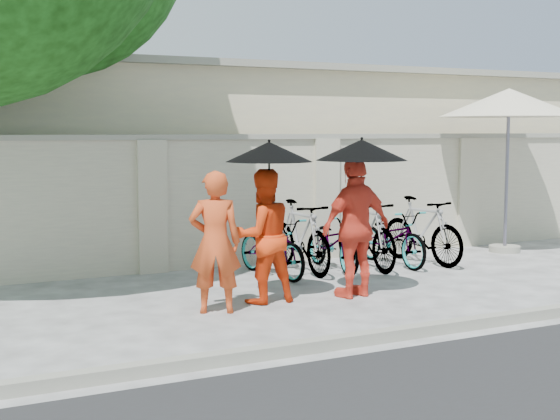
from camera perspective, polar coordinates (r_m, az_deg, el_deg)
name	(u,v)px	position (r m, az deg, el deg)	size (l,w,h in m)	color
ground	(308,307)	(9.56, 2.07, -7.11)	(80.00, 80.00, 0.00)	#BCBCBC
kerb	(388,335)	(8.14, 7.89, -9.05)	(40.00, 0.16, 0.12)	gray
compound_wall	(268,201)	(12.67, -0.88, 0.69)	(20.00, 0.30, 2.00)	beige
building_behind	(233,156)	(16.50, -3.49, 3.98)	(14.00, 6.00, 3.20)	beige
monk_left	(215,242)	(9.16, -4.78, -2.35)	(0.61, 0.40, 1.68)	#CE451C
monk_center	(263,236)	(9.67, -1.27, -1.92)	(0.81, 0.63, 1.67)	red
parasol_center	(269,152)	(9.54, -0.80, 4.28)	(1.07, 1.07, 1.06)	black
monk_right	(356,227)	(10.04, 5.59, -1.27)	(1.06, 0.44, 1.81)	red
parasol_right	(362,150)	(9.90, 5.99, 4.39)	(1.16, 1.16, 1.00)	black
patio_umbrella	(509,105)	(14.20, 16.39, 7.41)	(2.65, 2.65, 2.86)	gray
bike_0	(272,247)	(11.45, -0.58, -2.71)	(0.58, 1.67, 0.88)	slate
bike_1	(300,237)	(11.77, 1.51, -1.95)	(0.51, 1.81, 1.09)	slate
bike_2	(333,242)	(11.97, 3.93, -2.34)	(0.58, 1.67, 0.88)	slate
bike_3	(366,234)	(12.16, 6.28, -1.72)	(0.51, 1.82, 1.09)	slate
bike_4	(392,237)	(12.51, 8.19, -2.00)	(0.59, 1.70, 0.89)	slate
bike_5	(422,230)	(12.74, 10.34, -1.47)	(0.50, 1.79, 1.07)	slate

